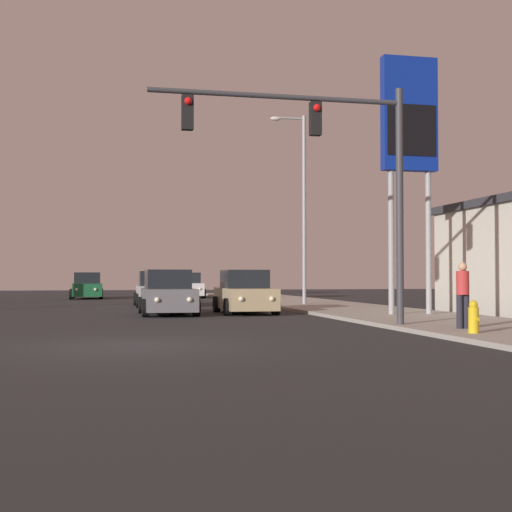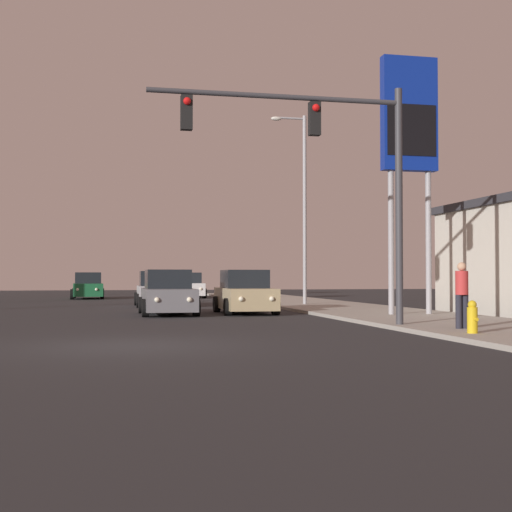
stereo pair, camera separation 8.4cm
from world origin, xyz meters
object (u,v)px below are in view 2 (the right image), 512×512
Objects in this scene: car_grey at (168,294)px; gas_station_sign at (409,128)px; car_silver at (157,290)px; car_green at (88,287)px; pedestrian_on_sidewalk at (462,292)px; car_tan at (245,294)px; street_lamp at (302,199)px; car_white at (188,286)px; fire_hydrant at (472,317)px; traffic_light_mast at (330,155)px.

gas_station_sign is at bearing 156.14° from car_grey.
car_silver and car_green have the same top height.
car_green is at bearing 108.03° from pedestrian_on_sidewalk.
car_grey is 0.48× the size of gas_station_sign.
pedestrian_on_sidewalk is at bearing 108.93° from car_tan.
street_lamp is at bearing -139.11° from car_grey.
car_grey is 7.55m from car_silver.
street_lamp reaches higher than car_grey.
gas_station_sign reaches higher than car_grey.
car_white is (2.99, 13.03, 0.00)m from car_silver.
car_grey is 13.10m from fire_hydrant.
car_white is (6.50, 0.47, 0.00)m from car_green.
car_green is at bearing 5.26° from car_white.
gas_station_sign reaches higher than car_white.
gas_station_sign is at bearing -82.71° from street_lamp.
car_silver reaches higher than fire_hydrant.
car_silver is 5.69× the size of fire_hydrant.
car_grey is 0.99× the size of car_green.
fire_hydrant is 0.46× the size of pedestrian_on_sidewalk.
car_green is 33.11m from fire_hydrant.
pedestrian_on_sidewalk is at bearing -31.98° from traffic_light_mast.
fire_hydrant is at bearing -109.30° from pedestrian_on_sidewalk.
car_white reaches higher than fire_hydrant.
car_green is 1.01× the size of car_tan.
car_silver is 7.82m from car_tan.
car_white is 20.31m from car_tan.
car_green is 0.48× the size of street_lamp.
traffic_light_mast is at bearing 113.31° from car_grey.
traffic_light_mast is 0.78× the size of gas_station_sign.
gas_station_sign is 5.39× the size of pedestrian_on_sidewalk.
car_tan is (2.85, -7.28, 0.00)m from car_silver.
car_silver is (0.14, 7.55, 0.00)m from car_grey.
car_grey and car_silver have the same top height.
car_tan is 8.14m from street_lamp.
street_lamp is (10.25, -14.17, 4.36)m from car_green.
street_lamp is at bearing 105.48° from car_white.
gas_station_sign reaches higher than pedestrian_on_sidewalk.
car_white is at bearing 96.25° from pedestrian_on_sidewalk.
fire_hydrant is (-2.08, -8.05, -6.13)m from gas_station_sign.
traffic_light_mast reaches higher than fire_hydrant.
car_grey and car_green have the same top height.
car_silver is 0.48× the size of gas_station_sign.
traffic_light_mast is 5.81m from fire_hydrant.
car_silver is 1.00× the size of car_tan.
traffic_light_mast is (7.00, -28.54, 3.95)m from car_green.
street_lamp reaches higher than car_silver.
car_green is 1.00× the size of car_white.
car_tan is (-0.14, -20.31, 0.00)m from car_white.
traffic_light_mast is 6.86m from gas_station_sign.
gas_station_sign is 8.82m from pedestrian_on_sidewalk.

